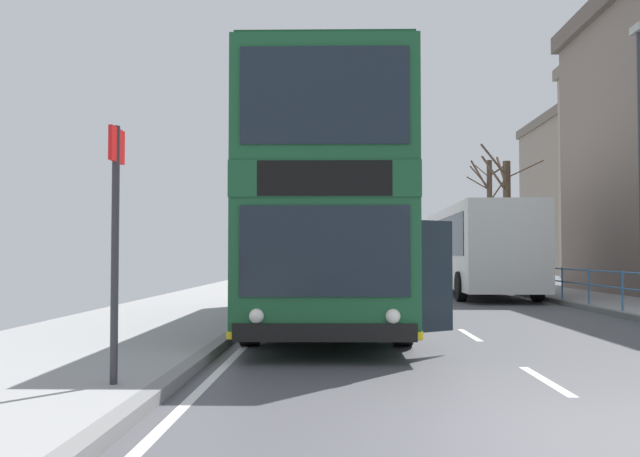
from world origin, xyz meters
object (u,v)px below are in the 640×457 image
object	(u,v)px
background_bus_far_lane	(478,248)
bare_tree_far_02	(489,214)
bus_stop_sign_near	(115,225)
double_decker_bus_main	(328,211)
background_building_02	(609,192)
bare_tree_far_00	(506,216)

from	to	relation	value
background_bus_far_lane	bare_tree_far_02	bearing A→B (deg)	76.42
bus_stop_sign_near	double_decker_bus_main	bearing A→B (deg)	74.06
double_decker_bus_main	bare_tree_far_02	bearing A→B (deg)	71.36
background_bus_far_lane	bus_stop_sign_near	xyz separation A→B (m)	(-7.54, -19.12, 0.05)
bare_tree_far_02	background_building_02	bearing A→B (deg)	45.24
bare_tree_far_00	background_building_02	distance (m)	24.52
bus_stop_sign_near	bare_tree_far_02	world-z (taller)	bare_tree_far_02
background_bus_far_lane	background_building_02	xyz separation A→B (m)	(15.04, 26.83, 4.46)
bare_tree_far_00	bare_tree_far_02	bearing A→B (deg)	82.47
bare_tree_far_02	background_building_02	world-z (taller)	background_building_02
bus_stop_sign_near	bare_tree_far_00	distance (m)	27.08
double_decker_bus_main	bus_stop_sign_near	size ratio (longest dim) A/B	4.03
bare_tree_far_00	background_building_02	world-z (taller)	background_building_02
double_decker_bus_main	bare_tree_far_00	bearing A→B (deg)	65.92
double_decker_bus_main	background_building_02	xyz separation A→B (m)	(20.47, 38.53, 3.80)
background_bus_far_lane	double_decker_bus_main	bearing A→B (deg)	-114.88
double_decker_bus_main	background_building_02	distance (m)	43.79
background_bus_far_lane	bare_tree_far_00	xyz separation A→B (m)	(2.48, 5.99, 1.50)
bare_tree_far_00	bare_tree_far_02	world-z (taller)	bare_tree_far_02
background_bus_far_lane	bare_tree_far_02	world-z (taller)	bare_tree_far_02
background_bus_far_lane	bare_tree_far_00	distance (m)	6.65
double_decker_bus_main	bus_stop_sign_near	bearing A→B (deg)	-105.94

